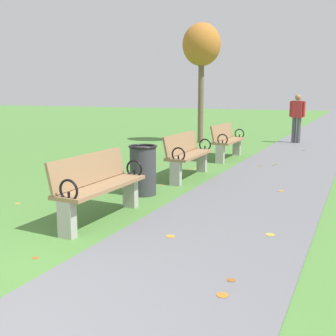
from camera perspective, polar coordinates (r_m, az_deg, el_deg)
The scene contains 8 objects.
paved_walkway at distance 19.76m, azimuth 20.57°, elevation 4.78°, with size 2.20×44.00×0.02m, color slate.
park_bench_2 at distance 5.62m, azimuth -9.51°, elevation -2.34°, with size 0.48×1.60×0.90m.
park_bench_3 at distance 8.33m, azimuth 2.69°, elevation 1.92°, with size 0.51×1.61×0.90m.
park_bench_4 at distance 10.86m, azimuth 8.13°, elevation 3.80°, with size 0.47×1.60×0.90m.
tree_2 at distance 14.38m, azimuth 4.63°, elevation 16.24°, with size 1.27×1.27×3.97m.
pedestrian_walking at distance 14.71m, azimuth 17.30°, elevation 6.86°, with size 0.52×0.27×1.62m.
trash_bin at distance 6.98m, azimuth -3.45°, elevation -0.25°, with size 0.48×0.48×0.84m.
scattered_leaves at distance 6.30m, azimuth -1.41°, elevation -5.25°, with size 4.14×12.44×0.02m.
Camera 1 is at (2.62, -1.63, 1.71)m, focal length 44.38 mm.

